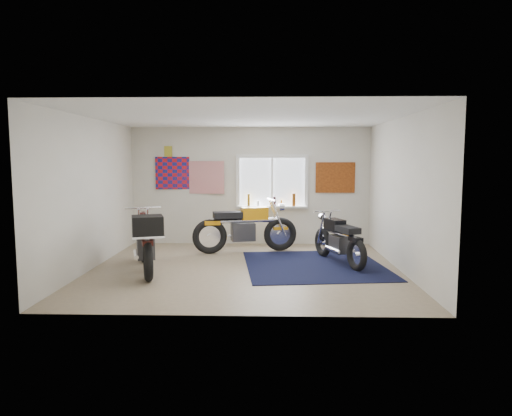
{
  "coord_description": "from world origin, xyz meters",
  "views": [
    {
      "loc": [
        0.42,
        -8.04,
        1.95
      ],
      "look_at": [
        0.19,
        0.4,
        1.06
      ],
      "focal_mm": 32.0,
      "sensor_mm": 36.0,
      "label": 1
    }
  ],
  "objects_px": {
    "navy_rug": "(314,265)",
    "black_chrome_bike": "(339,241)",
    "yellow_triumph": "(245,229)",
    "maroon_tourer": "(146,241)"
  },
  "relations": [
    {
      "from": "black_chrome_bike",
      "to": "yellow_triumph",
      "type": "bearing_deg",
      "value": 41.19
    },
    {
      "from": "black_chrome_bike",
      "to": "maroon_tourer",
      "type": "bearing_deg",
      "value": 83.76
    },
    {
      "from": "navy_rug",
      "to": "yellow_triumph",
      "type": "relative_size",
      "value": 1.17
    },
    {
      "from": "navy_rug",
      "to": "black_chrome_bike",
      "type": "height_order",
      "value": "black_chrome_bike"
    },
    {
      "from": "navy_rug",
      "to": "yellow_triumph",
      "type": "distance_m",
      "value": 1.88
    },
    {
      "from": "maroon_tourer",
      "to": "black_chrome_bike",
      "type": "bearing_deg",
      "value": -94.36
    },
    {
      "from": "yellow_triumph",
      "to": "black_chrome_bike",
      "type": "height_order",
      "value": "yellow_triumph"
    },
    {
      "from": "yellow_triumph",
      "to": "maroon_tourer",
      "type": "relative_size",
      "value": 1.05
    },
    {
      "from": "navy_rug",
      "to": "maroon_tourer",
      "type": "bearing_deg",
      "value": -167.79
    },
    {
      "from": "navy_rug",
      "to": "black_chrome_bike",
      "type": "distance_m",
      "value": 0.67
    }
  ]
}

